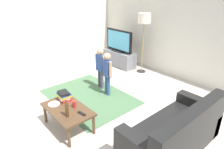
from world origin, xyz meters
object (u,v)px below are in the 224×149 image
(soda_can, at_px, (74,104))
(tv_remote, at_px, (82,113))
(plate, at_px, (54,104))
(child_near_tv, at_px, (100,65))
(child_center, at_px, (107,70))
(book_stack, at_px, (64,96))
(coffee_table, at_px, (68,111))
(bottle, at_px, (67,110))
(tv, at_px, (119,41))
(couch, at_px, (177,135))
(tv_stand, at_px, (119,59))
(floor_lamp, at_px, (144,22))

(soda_can, bearing_deg, tv_remote, -4.24)
(soda_can, relative_size, plate, 0.55)
(child_near_tv, height_order, child_center, child_near_tv)
(tv_remote, bearing_deg, book_stack, 170.30)
(child_center, xyz_separation_m, plate, (0.24, -1.50, -0.21))
(coffee_table, height_order, bottle, bottle)
(tv, bearing_deg, plate, -63.39)
(couch, height_order, tv_remote, couch)
(tv_stand, bearing_deg, plate, -63.55)
(tv_stand, xyz_separation_m, couch, (3.44, -1.96, 0.05))
(book_stack, bearing_deg, tv, 118.05)
(book_stack, xyz_separation_m, tv_remote, (0.62, -0.01, -0.08))
(tv, relative_size, plate, 5.00)
(couch, relative_size, child_center, 1.69)
(couch, distance_m, bottle, 1.82)
(tv, bearing_deg, floor_lamp, 11.30)
(child_near_tv, bearing_deg, plate, -68.44)
(coffee_table, bearing_deg, tv_remote, 17.35)
(child_center, distance_m, tv_remote, 1.54)
(coffee_table, bearing_deg, soda_can, 67.38)
(bottle, height_order, plate, bottle)
(floor_lamp, bearing_deg, couch, -39.36)
(couch, xyz_separation_m, floor_lamp, (-2.57, 2.11, 1.25))
(soda_can, bearing_deg, tv_stand, 123.22)
(floor_lamp, bearing_deg, coffee_table, -73.04)
(child_near_tv, distance_m, plate, 1.73)
(tv_remote, relative_size, plate, 0.77)
(bottle, distance_m, plate, 0.51)
(coffee_table, xyz_separation_m, bottle, (0.22, -0.12, 0.18))
(couch, xyz_separation_m, bottle, (-1.40, -1.13, 0.26))
(couch, distance_m, coffee_table, 1.91)
(child_near_tv, distance_m, soda_can, 1.67)
(bottle, relative_size, soda_can, 2.59)
(tv, bearing_deg, bottle, -56.43)
(soda_can, distance_m, plate, 0.41)
(book_stack, bearing_deg, child_near_tv, 113.95)
(tv, relative_size, soda_can, 9.17)
(bottle, height_order, tv_remote, bottle)
(book_stack, height_order, soda_can, book_stack)
(child_near_tv, bearing_deg, coffee_table, -58.33)
(plate, bearing_deg, soda_can, 36.05)
(floor_lamp, relative_size, book_stack, 6.38)
(child_near_tv, bearing_deg, tv_remote, -48.19)
(child_center, relative_size, coffee_table, 1.06)
(coffee_table, relative_size, tv_remote, 5.88)
(tv, distance_m, tv_remote, 3.59)
(book_stack, bearing_deg, child_center, 99.78)
(floor_lamp, distance_m, child_center, 2.02)
(floor_lamp, distance_m, tv_remote, 3.47)
(bottle, bearing_deg, book_stack, 156.47)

